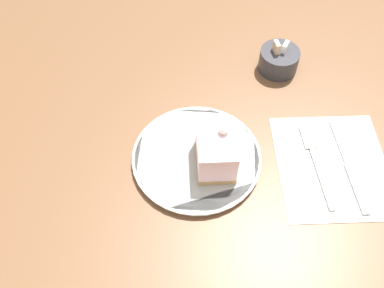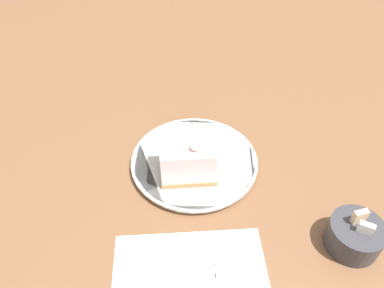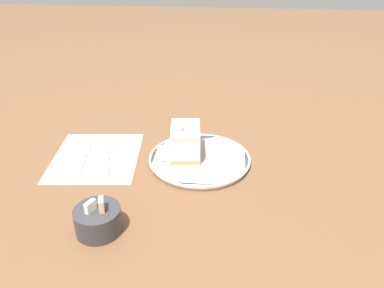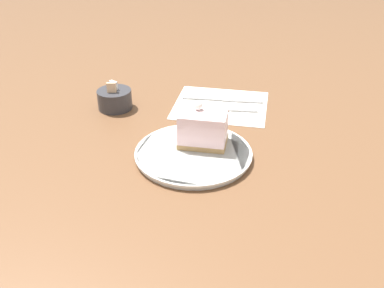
{
  "view_description": "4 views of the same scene",
  "coord_description": "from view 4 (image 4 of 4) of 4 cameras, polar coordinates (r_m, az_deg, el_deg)",
  "views": [
    {
      "loc": [
        -0.0,
        -0.43,
        0.6
      ],
      "look_at": [
        -0.03,
        -0.04,
        0.05
      ],
      "focal_mm": 40.0,
      "sensor_mm": 36.0,
      "label": 1
    },
    {
      "loc": [
        0.42,
        -0.03,
        0.48
      ],
      "look_at": [
        -0.03,
        -0.04,
        0.04
      ],
      "focal_mm": 35.0,
      "sensor_mm": 36.0,
      "label": 2
    },
    {
      "loc": [
        -0.07,
        0.64,
        0.43
      ],
      "look_at": [
        -0.0,
        -0.04,
        0.04
      ],
      "focal_mm": 35.0,
      "sensor_mm": 36.0,
      "label": 3
    },
    {
      "loc": [
        -0.66,
        -0.23,
        0.43
      ],
      "look_at": [
        -0.03,
        -0.04,
        0.04
      ],
      "focal_mm": 40.0,
      "sensor_mm": 36.0,
      "label": 4
    }
  ],
  "objects": [
    {
      "name": "knife",
      "position": [
        1.01,
        5.05,
        5.94
      ],
      "size": [
        0.04,
        0.19,
        0.0
      ],
      "rotation": [
        0.0,
        0.0,
        0.18
      ],
      "color": "silver",
      "rests_on": "napkin"
    },
    {
      "name": "fork",
      "position": [
        0.96,
        2.7,
        4.8
      ],
      "size": [
        0.05,
        0.17,
        0.0
      ],
      "rotation": [
        0.0,
        0.0,
        0.18
      ],
      "color": "silver",
      "rests_on": "napkin"
    },
    {
      "name": "plate",
      "position": [
        0.79,
        0.19,
        -1.29
      ],
      "size": [
        0.22,
        0.22,
        0.01
      ],
      "color": "silver",
      "rests_on": "ground_plane"
    },
    {
      "name": "ground_plane",
      "position": [
        0.82,
        -1.95,
        -0.68
      ],
      "size": [
        4.0,
        4.0,
        0.0
      ],
      "primitive_type": "plane",
      "color": "brown"
    },
    {
      "name": "sugar_bowl",
      "position": [
        0.98,
        -10.27,
        5.93
      ],
      "size": [
        0.08,
        0.08,
        0.07
      ],
      "color": "#333338",
      "rests_on": "ground_plane"
    },
    {
      "name": "cake_slice",
      "position": [
        0.79,
        1.48,
        2.09
      ],
      "size": [
        0.07,
        0.09,
        0.08
      ],
      "rotation": [
        0.0,
        0.0,
        0.11
      ],
      "color": "#AD8451",
      "rests_on": "plate"
    },
    {
      "name": "napkin",
      "position": [
        0.99,
        3.84,
        5.21
      ],
      "size": [
        0.2,
        0.23,
        0.0
      ],
      "rotation": [
        0.0,
        0.0,
        0.1
      ],
      "color": "white",
      "rests_on": "ground_plane"
    }
  ]
}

